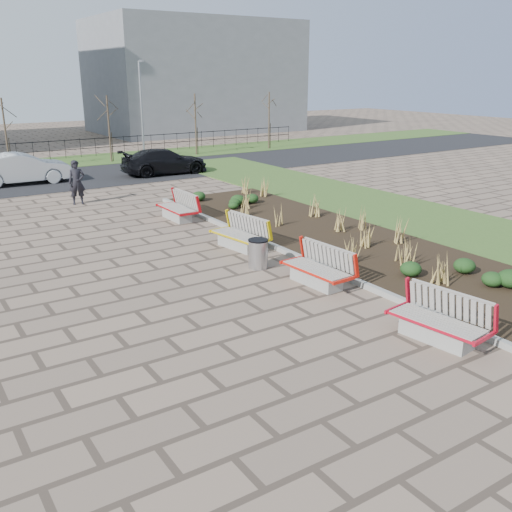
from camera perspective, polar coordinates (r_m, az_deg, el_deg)
ground at (r=11.76m, az=1.91°, el=-9.18°), size 120.00×120.00×0.00m
planting_bed at (r=19.06m, az=8.70°, el=1.50°), size 4.50×18.00×0.10m
planting_curb at (r=17.63m, az=3.03°, el=0.43°), size 0.16×18.00×0.15m
grass_verge_near at (r=22.43m, az=17.83°, el=3.24°), size 5.00×38.00×0.04m
grass_verge_far at (r=37.43m, az=-23.77°, el=8.17°), size 80.00×5.00×0.04m
road at (r=31.60m, az=-21.80°, el=6.86°), size 80.00×7.00×0.02m
bench_a at (r=12.42m, az=17.70°, el=-6.01°), size 1.18×2.20×1.00m
bench_b at (r=15.02m, az=6.05°, el=-1.08°), size 1.03×2.15×1.00m
bench_c at (r=18.07m, az=-1.77°, el=2.28°), size 1.18×2.20×1.00m
bench_d at (r=21.93m, az=-7.96°, el=4.91°), size 0.92×2.11×1.00m
litter_bin at (r=16.26m, az=0.22°, el=0.19°), size 0.56×0.56×0.83m
pedestrian at (r=25.41m, az=-17.48°, el=7.03°), size 0.76×0.57×1.87m
car_silver at (r=31.10m, az=-22.34°, el=8.10°), size 4.73×1.85×1.54m
car_black at (r=32.15m, az=-9.14°, el=9.33°), size 4.85×2.20×1.38m
tree_c at (r=35.73m, az=-23.74°, el=11.07°), size 1.40×1.40×4.00m
tree_d at (r=37.22m, az=-14.48°, el=12.20°), size 1.40×1.40×4.00m
tree_e at (r=39.57m, az=-6.06°, el=12.96°), size 1.40×1.40×4.00m
tree_f at (r=42.64m, az=1.31°, el=13.40°), size 1.40×1.40×4.00m
lamp_east at (r=37.37m, az=-11.36°, el=13.97°), size 0.24×0.60×6.00m
building_grey at (r=56.87m, az=-6.20°, el=17.40°), size 18.00×12.00×10.00m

